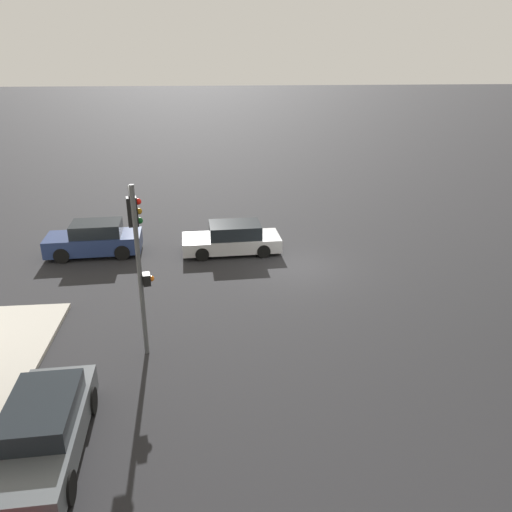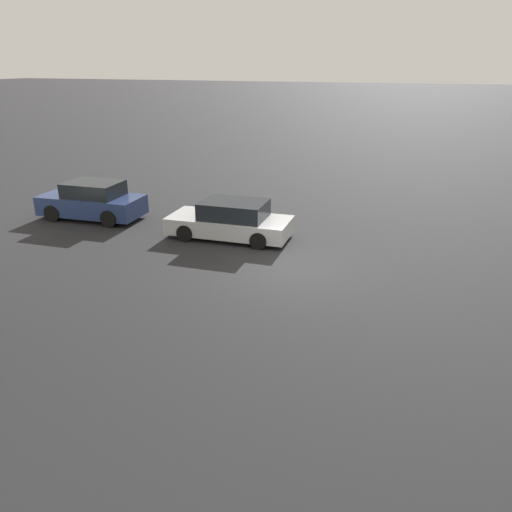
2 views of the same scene
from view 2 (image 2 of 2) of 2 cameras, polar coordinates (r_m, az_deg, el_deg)
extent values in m
plane|color=black|center=(16.29, 3.29, -1.19)|extent=(300.00, 300.00, 0.00)
cube|color=navy|center=(22.25, -18.24, 5.57)|extent=(4.40, 2.06, 0.79)
cube|color=black|center=(21.99, -18.08, 7.28)|extent=(2.32, 1.73, 0.60)
cylinder|color=black|center=(22.44, -22.24, 4.55)|extent=(0.71, 0.25, 0.70)
cylinder|color=black|center=(23.75, -19.69, 5.76)|extent=(0.71, 0.25, 0.70)
cylinder|color=black|center=(20.89, -16.45, 4.11)|extent=(0.71, 0.25, 0.70)
cylinder|color=black|center=(22.30, -14.08, 5.41)|extent=(0.71, 0.25, 0.70)
cube|color=#B7B7BC|center=(18.85, -3.04, 3.55)|extent=(4.66, 2.11, 0.62)
cube|color=black|center=(18.61, -2.55, 5.33)|extent=(2.45, 1.79, 0.63)
cylinder|color=black|center=(18.64, -8.11, 2.61)|extent=(0.63, 0.24, 0.62)
cylinder|color=black|center=(20.22, -5.93, 4.21)|extent=(0.63, 0.24, 0.62)
cylinder|color=black|center=(17.66, 0.28, 1.75)|extent=(0.63, 0.24, 0.62)
cylinder|color=black|center=(19.31, 1.87, 3.49)|extent=(0.63, 0.24, 0.62)
camera|label=1|loc=(10.09, -109.94, 7.35)|focal=35.00mm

